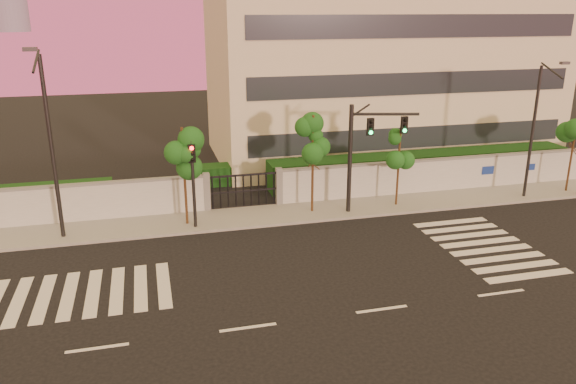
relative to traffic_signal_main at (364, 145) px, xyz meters
name	(u,v)px	position (x,y,z in m)	size (l,w,h in m)	color
ground	(382,309)	(-3.06, -9.86, -3.73)	(120.00, 120.00, 0.00)	black
sidewalk	(304,212)	(-3.06, 0.64, -3.66)	(60.00, 3.00, 0.15)	gray
perimeter_wall	(298,186)	(-2.95, 2.14, -2.66)	(60.00, 0.36, 2.20)	#ACAEB4
hedge_row	(303,176)	(-1.89, 4.88, -2.91)	(41.00, 4.25, 1.80)	#103815
institutional_building	(379,71)	(5.94, 12.13, 2.42)	(24.40, 12.40, 12.25)	beige
road_markings	(311,270)	(-4.64, -6.10, -3.72)	(57.00, 7.62, 0.02)	silver
street_tree_c	(184,154)	(-9.27, 0.35, 0.03)	(1.63, 1.29, 5.11)	#382314
street_tree_d	(313,142)	(-2.60, 0.54, 0.20)	(1.59, 1.27, 5.35)	#382314
street_tree_e	(400,150)	(2.25, 0.39, -0.48)	(1.45, 1.15, 4.42)	#382314
street_tree_f	(575,137)	(13.19, 0.16, -0.31)	(1.51, 1.20, 4.64)	#382314
traffic_signal_main	(364,145)	(0.00, 0.00, 0.00)	(3.70, 1.04, 5.91)	black
traffic_signal_secondary	(193,174)	(-8.93, -0.22, -0.86)	(0.35, 0.34, 4.53)	black
streetlight_west	(50,140)	(-15.20, -0.08, 1.17)	(0.54, 2.18, 9.08)	black
streetlight_east	(535,126)	(10.07, -0.28, 0.57)	(0.48, 1.91, 7.96)	black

